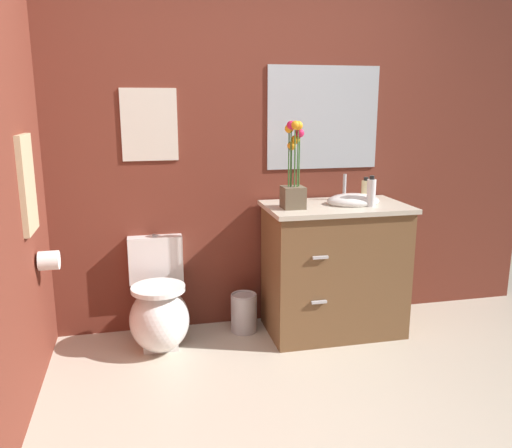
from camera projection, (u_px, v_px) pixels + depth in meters
wall_back at (271, 148)px, 3.59m from camera, size 4.03×0.05×2.50m
toilet at (159, 310)px, 3.36m from camera, size 0.38×0.59×0.69m
vanity_cabinet at (334, 267)px, 3.54m from camera, size 0.94×0.56×1.07m
flower_vase at (293, 177)px, 3.29m from camera, size 0.14×0.14×0.55m
soap_bottle at (371, 192)px, 3.36m from camera, size 0.06×0.06×0.20m
lotion_bottle at (366, 190)px, 3.60m from camera, size 0.06×0.06×0.16m
trash_bin at (244, 312)px, 3.60m from camera, size 0.18×0.18×0.27m
wall_poster at (149, 125)px, 3.35m from camera, size 0.36×0.01×0.46m
wall_mirror at (323, 118)px, 3.60m from camera, size 0.80×0.01×0.70m
hanging_towel at (27, 184)px, 2.73m from camera, size 0.03×0.28×0.52m
toilet_paper_roll at (49, 260)px, 2.94m from camera, size 0.11×0.11×0.11m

